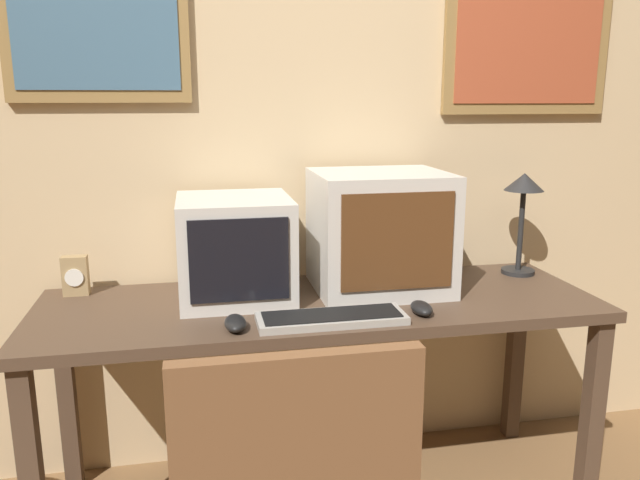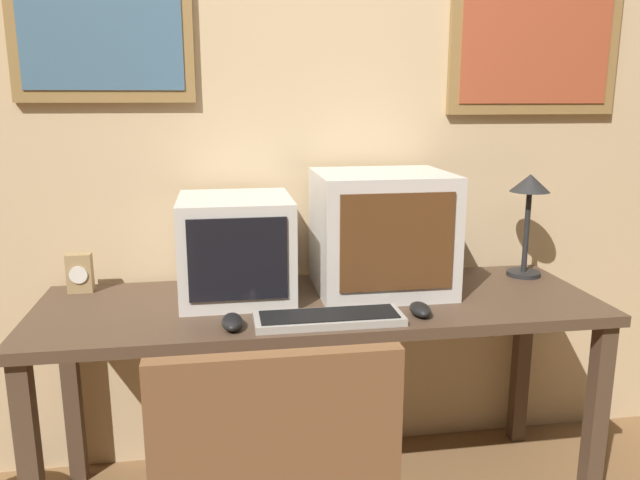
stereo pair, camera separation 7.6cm
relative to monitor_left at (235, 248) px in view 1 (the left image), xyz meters
The scene contains 9 objects.
wall_back 0.56m from the monitor_left, 45.09° to the left, with size 8.00×0.08×2.60m.
desk 0.38m from the monitor_left, 19.12° to the right, with size 1.83×0.61×0.73m.
monitor_left is the anchor object (origin of this frame).
monitor_right 0.49m from the monitor_left, ahead, with size 0.44×0.39×0.41m.
keyboard_main 0.42m from the monitor_left, 49.00° to the right, with size 0.44×0.15×0.03m.
mouse_near_keyboard 0.63m from the monitor_left, 27.64° to the right, with size 0.06×0.11×0.04m.
mouse_far_corner 0.34m from the monitor_left, 94.58° to the right, with size 0.06×0.12×0.04m.
desk_clock 0.55m from the monitor_left, 166.37° to the left, with size 0.08×0.05×0.13m.
desk_lamp 1.07m from the monitor_left, ahead, with size 0.14×0.14×0.38m.
Camera 1 is at (-0.39, -0.85, 1.38)m, focal length 35.00 mm.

